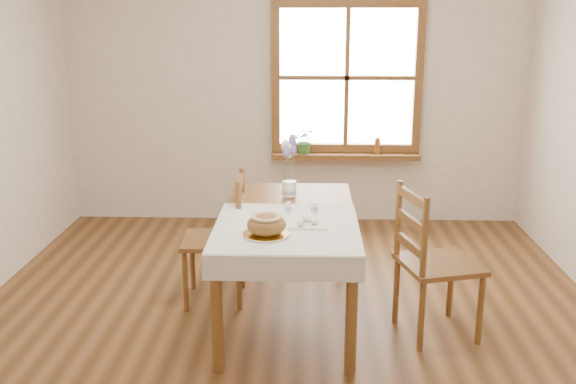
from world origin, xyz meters
name	(u,v)px	position (x,y,z in m)	size (l,w,h in m)	color
ground	(287,335)	(0.00, 0.00, 0.00)	(5.00, 5.00, 0.00)	brown
room_walls	(286,74)	(0.00, 0.00, 1.71)	(4.60, 5.10, 2.65)	white
window	(347,78)	(0.50, 2.47, 1.45)	(1.46, 0.08, 1.46)	brown
window_sill	(345,156)	(0.50, 2.40, 0.69)	(1.46, 0.20, 0.05)	brown
dining_table	(288,225)	(0.00, 0.30, 0.66)	(0.90, 1.60, 0.75)	brown
table_linen	(286,227)	(0.00, 0.00, 0.76)	(0.91, 0.99, 0.01)	silver
chair_left	(214,238)	(-0.55, 0.55, 0.48)	(0.44, 0.47, 0.95)	brown
chair_right	(439,262)	(0.99, 0.07, 0.50)	(0.47, 0.49, 1.01)	brown
bread_plate	(267,234)	(-0.11, -0.18, 0.77)	(0.28, 0.28, 0.01)	white
bread_loaf	(266,223)	(-0.11, -0.18, 0.84)	(0.24, 0.24, 0.13)	olive
egg_napkin	(308,224)	(0.14, 0.03, 0.77)	(0.25, 0.21, 0.01)	silver
eggs	(308,220)	(0.14, 0.03, 0.79)	(0.19, 0.17, 0.04)	white
salt_shaker	(288,207)	(0.00, 0.27, 0.80)	(0.04, 0.04, 0.08)	white
pepper_shaker	(315,207)	(0.18, 0.26, 0.81)	(0.05, 0.05, 0.09)	white
flower_vase	(289,190)	(0.00, 0.69, 0.81)	(0.10, 0.10, 0.11)	white
lavender_bouquet	(289,160)	(0.00, 0.69, 1.03)	(0.18, 0.18, 0.34)	#6E5BA2
potted_plant	(305,144)	(0.10, 2.40, 0.81)	(0.22, 0.25, 0.19)	#397B31
amber_bottle	(377,146)	(0.81, 2.40, 0.80)	(0.06, 0.06, 0.16)	#984D1C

